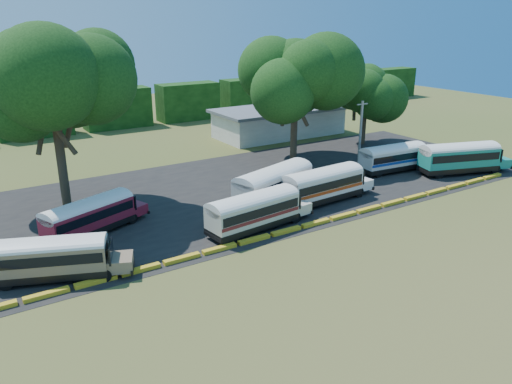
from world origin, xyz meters
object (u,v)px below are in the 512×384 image
bus_red (91,214)px  bus_white_red (324,183)px  bus_teal (461,156)px  tree_west (50,79)px  bus_beige (52,256)px  bus_cream_west (255,209)px

bus_red → bus_white_red: 20.51m
bus_teal → tree_west: tree_west is taller
bus_beige → bus_cream_west: bearing=21.2°
bus_teal → bus_beige: bearing=-160.5°
bus_red → tree_west: bearing=70.9°
bus_white_red → tree_west: (-20.42, 11.33, 9.54)m
bus_white_red → bus_teal: (18.30, -0.98, 0.13)m
bus_white_red → bus_beige: bearing=-178.9°
bus_white_red → tree_west: 25.23m
bus_beige → bus_cream_west: 15.31m
bus_beige → bus_white_red: size_ratio=0.91×
bus_beige → tree_west: tree_west is taller
bus_teal → bus_red: bearing=-169.3°
bus_red → bus_cream_west: (11.27, -6.18, 0.09)m
bus_red → bus_white_red: size_ratio=0.91×
tree_west → bus_teal: bearing=-17.6°
bus_red → bus_white_red: bus_white_red is taller
bus_beige → bus_white_red: bus_white_red is taller
bus_cream_west → tree_west: bearing=124.4°
bus_cream_west → tree_west: (-11.59, 13.42, 9.59)m
bus_beige → bus_red: bearing=77.9°
bus_white_red → tree_west: bearing=147.6°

